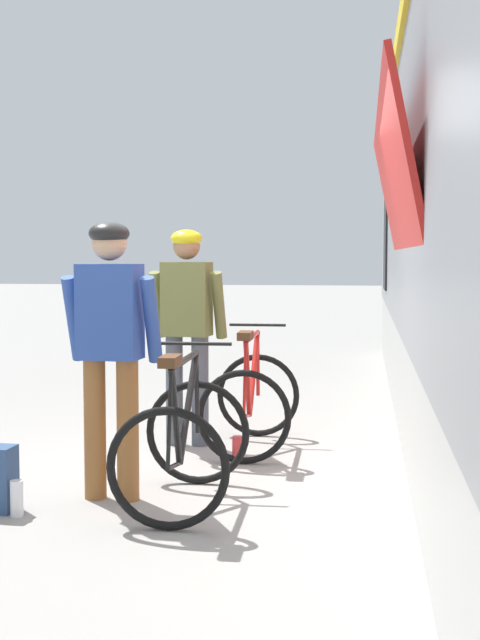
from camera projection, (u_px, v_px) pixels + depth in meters
name	position (u px, v px, depth m)	size (l,w,h in m)	color
ground_plane	(196.00, 481.00, 6.04)	(80.00, 80.00, 0.00)	gray
cyclist_near_in_olive	(187.00, 317.00, 7.11)	(0.63, 0.35, 1.76)	#4C515B
cyclist_far_in_blue	(110.00, 335.00, 5.51)	(0.63, 0.34, 1.76)	#935B2D
bicycle_near_red	(251.00, 400.00, 6.98)	(0.73, 1.08, 0.99)	black
bicycle_far_black	(184.00, 442.00, 5.41)	(0.73, 1.09, 0.99)	black
water_bottle_near_the_bikes	(237.00, 450.00, 6.54)	(0.08, 0.08, 0.20)	red
water_bottle_by_the_backpack	(17.00, 498.00, 5.20)	(0.08, 0.08, 0.22)	silver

